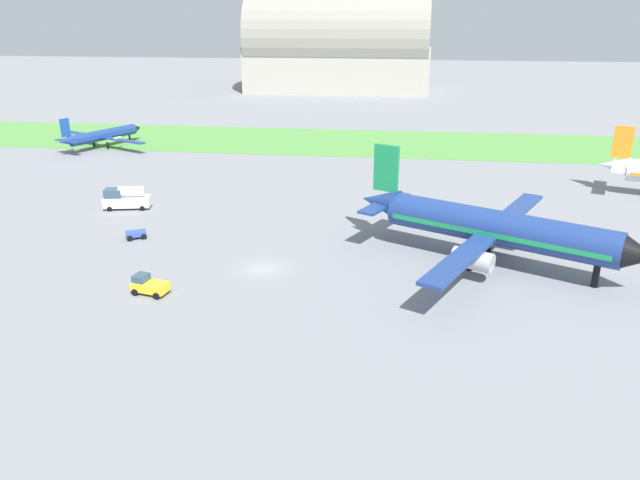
{
  "coord_description": "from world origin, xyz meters",
  "views": [
    {
      "loc": [
        14.02,
        -59.37,
        26.72
      ],
      "look_at": [
        6.15,
        1.86,
        3.0
      ],
      "focal_mm": 33.72,
      "sensor_mm": 36.0,
      "label": 1
    }
  ],
  "objects_px": {
    "airplane_taxiing_turboprop": "(102,135)",
    "airplane_midfield_jet": "(492,227)",
    "fuel_truck_near_gate": "(126,198)",
    "pushback_tug_by_runway": "(149,285)",
    "baggage_cart_midfield": "(136,234)"
  },
  "relations": [
    {
      "from": "fuel_truck_near_gate",
      "to": "baggage_cart_midfield",
      "type": "bearing_deg",
      "value": 107.59
    },
    {
      "from": "airplane_taxiing_turboprop",
      "to": "pushback_tug_by_runway",
      "type": "xyz_separation_m",
      "value": [
        36.14,
        -64.3,
        -1.71
      ]
    },
    {
      "from": "fuel_truck_near_gate",
      "to": "baggage_cart_midfield",
      "type": "height_order",
      "value": "fuel_truck_near_gate"
    },
    {
      "from": "fuel_truck_near_gate",
      "to": "pushback_tug_by_runway",
      "type": "bearing_deg",
      "value": 106.93
    },
    {
      "from": "fuel_truck_near_gate",
      "to": "pushback_tug_by_runway",
      "type": "relative_size",
      "value": 1.75
    },
    {
      "from": "fuel_truck_near_gate",
      "to": "pushback_tug_by_runway",
      "type": "distance_m",
      "value": 29.63
    },
    {
      "from": "pushback_tug_by_runway",
      "to": "fuel_truck_near_gate",
      "type": "bearing_deg",
      "value": -49.52
    },
    {
      "from": "airplane_taxiing_turboprop",
      "to": "airplane_midfield_jet",
      "type": "bearing_deg",
      "value": -101.17
    },
    {
      "from": "baggage_cart_midfield",
      "to": "pushback_tug_by_runway",
      "type": "height_order",
      "value": "pushback_tug_by_runway"
    },
    {
      "from": "airplane_midfield_jet",
      "to": "baggage_cart_midfield",
      "type": "bearing_deg",
      "value": -156.97
    },
    {
      "from": "airplane_midfield_jet",
      "to": "fuel_truck_near_gate",
      "type": "height_order",
      "value": "airplane_midfield_jet"
    },
    {
      "from": "airplane_midfield_jet",
      "to": "pushback_tug_by_runway",
      "type": "relative_size",
      "value": 8.0
    },
    {
      "from": "airplane_midfield_jet",
      "to": "fuel_truck_near_gate",
      "type": "distance_m",
      "value": 50.87
    },
    {
      "from": "airplane_taxiing_turboprop",
      "to": "fuel_truck_near_gate",
      "type": "relative_size",
      "value": 3.26
    },
    {
      "from": "airplane_taxiing_turboprop",
      "to": "fuel_truck_near_gate",
      "type": "bearing_deg",
      "value": -124.83
    }
  ]
}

